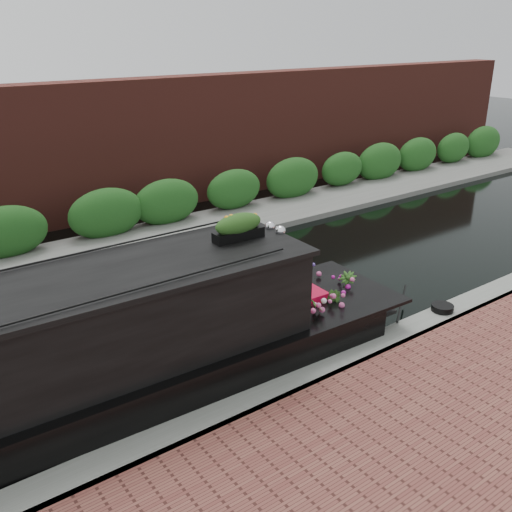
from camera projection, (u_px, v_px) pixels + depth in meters
ground at (199, 311)px, 11.66m from camera, size 80.00×80.00×0.00m
near_bank_coping at (304, 387)px, 9.19m from camera, size 40.00×0.60×0.50m
far_bank_path at (116, 251)px, 14.80m from camera, size 40.00×2.40×0.34m
far_hedge at (102, 241)px, 15.47m from camera, size 40.00×1.10×2.80m
far_brick_wall at (75, 221)px, 17.04m from camera, size 40.00×1.00×8.00m
narrowboat at (34, 383)px, 7.82m from camera, size 12.23×2.57×2.87m
rope_fender at (362, 302)px, 11.61m from camera, size 0.38×0.43×0.38m
coiled_mooring_rope at (442, 308)px, 11.11m from camera, size 0.43×0.43×0.12m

